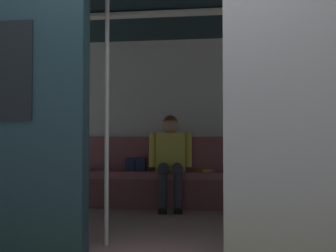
{
  "coord_description": "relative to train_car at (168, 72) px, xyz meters",
  "views": [
    {
      "loc": [
        -0.56,
        3.22,
        0.86
      ],
      "look_at": [
        0.08,
        -1.38,
        1.02
      ],
      "focal_mm": 47.48,
      "sensor_mm": 36.0,
      "label": 1
    }
  ],
  "objects": [
    {
      "name": "person_seated",
      "position": [
        0.12,
        -1.09,
        -0.89
      ],
      "size": [
        0.55,
        0.71,
        1.2
      ],
      "color": "#D8CC4C",
      "rests_on": "ground_plane"
    },
    {
      "name": "handbag",
      "position": [
        0.6,
        -1.22,
        -1.03
      ],
      "size": [
        0.26,
        0.15,
        0.17
      ],
      "color": "#262D4C",
      "rests_on": "bench_seat"
    },
    {
      "name": "bench_seat",
      "position": [
        -0.07,
        -1.14,
        -1.22
      ],
      "size": [
        3.18,
        0.44,
        0.47
      ],
      "color": "#935156",
      "rests_on": "ground_plane"
    },
    {
      "name": "train_car",
      "position": [
        0.0,
        0.0,
        0.0
      ],
      "size": [
        6.4,
        2.97,
        2.36
      ],
      "color": "#ADAFB5",
      "rests_on": "ground_plane"
    },
    {
      "name": "book",
      "position": [
        -0.29,
        -1.22,
        -1.1
      ],
      "size": [
        0.25,
        0.27,
        0.03
      ],
      "primitive_type": "cube",
      "rotation": [
        0.0,
        0.0,
        0.58
      ],
      "color": "gold",
      "rests_on": "bench_seat"
    },
    {
      "name": "grab_pole_door",
      "position": [
        0.38,
        0.96,
        -0.47
      ],
      "size": [
        0.04,
        0.04,
        2.22
      ],
      "primitive_type": "cylinder",
      "color": "silver",
      "rests_on": "ground_plane"
    }
  ]
}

